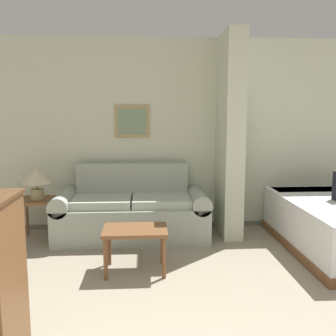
{
  "coord_description": "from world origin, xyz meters",
  "views": [
    {
      "loc": [
        -0.31,
        -1.44,
        1.57
      ],
      "look_at": [
        -0.08,
        2.21,
        1.05
      ],
      "focal_mm": 40.0,
      "sensor_mm": 36.0,
      "label": 1
    }
  ],
  "objects": [
    {
      "name": "side_table",
      "position": [
        -1.66,
        3.22,
        0.45
      ],
      "size": [
        0.46,
        0.46,
        0.53
      ],
      "color": "brown",
      "rests_on": "ground_plane"
    },
    {
      "name": "coffee_table",
      "position": [
        -0.41,
        2.18,
        0.38
      ],
      "size": [
        0.64,
        0.45,
        0.45
      ],
      "color": "brown",
      "rests_on": "ground_plane"
    },
    {
      "name": "couch",
      "position": [
        -0.48,
        3.26,
        0.34
      ],
      "size": [
        1.93,
        0.84,
        0.93
      ],
      "color": "#99A393",
      "rests_on": "ground_plane"
    },
    {
      "name": "wall_back",
      "position": [
        -0.0,
        3.74,
        1.29
      ],
      "size": [
        7.68,
        0.16,
        2.6
      ],
      "color": "beige",
      "rests_on": "ground_plane"
    },
    {
      "name": "table_lamp",
      "position": [
        -1.66,
        3.22,
        0.8
      ],
      "size": [
        0.37,
        0.37,
        0.39
      ],
      "color": "tan",
      "rests_on": "side_table"
    },
    {
      "name": "wall_partition_pillar",
      "position": [
        0.79,
        3.33,
        1.3
      ],
      "size": [
        0.24,
        0.7,
        2.6
      ],
      "color": "beige",
      "rests_on": "ground_plane"
    }
  ]
}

